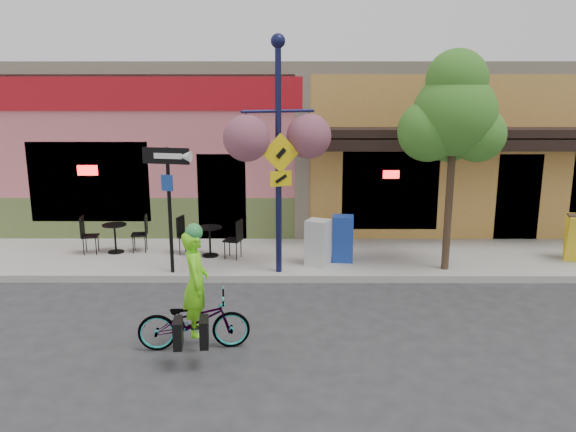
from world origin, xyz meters
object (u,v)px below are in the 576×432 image
object	(u,v)px
building	(331,141)
newspaper_box_blue	(343,238)
newspaper_box_grey	(318,243)
street_tree	(452,162)
bicycle	(194,321)
cyclist_rider	(196,299)
lamp_post	(278,158)
one_way_sign	(170,211)

from	to	relation	value
building	newspaper_box_blue	xyz separation A→B (m)	(-0.14, -5.96, -1.59)
newspaper_box_grey	street_tree	xyz separation A→B (m)	(2.68, -0.27, 1.78)
bicycle	cyclist_rider	xyz separation A→B (m)	(0.05, 0.00, 0.36)
building	newspaper_box_blue	bearing A→B (deg)	-91.37
building	street_tree	world-z (taller)	street_tree
bicycle	newspaper_box_grey	bearing A→B (deg)	-35.30
newspaper_box_blue	newspaper_box_grey	world-z (taller)	newspaper_box_blue
lamp_post	bicycle	bearing A→B (deg)	-132.80
building	cyclist_rider	xyz separation A→B (m)	(-2.70, -9.95, -1.45)
lamp_post	street_tree	bearing A→B (deg)	-18.91
cyclist_rider	street_tree	distance (m)	6.02
bicycle	newspaper_box_blue	bearing A→B (deg)	-39.51
newspaper_box_grey	street_tree	bearing A→B (deg)	18.58
cyclist_rider	bicycle	bearing A→B (deg)	83.69
building	newspaper_box_grey	size ratio (longest dim) A/B	18.35
building	cyclist_rider	size ratio (longest dim) A/B	11.37
newspaper_box_blue	street_tree	distance (m)	2.82
lamp_post	newspaper_box_blue	distance (m)	2.45
cyclist_rider	one_way_sign	world-z (taller)	one_way_sign
one_way_sign	cyclist_rider	bearing A→B (deg)	-59.03
cyclist_rider	one_way_sign	size ratio (longest dim) A/B	0.62
newspaper_box_blue	street_tree	world-z (taller)	street_tree
one_way_sign	newspaper_box_blue	size ratio (longest dim) A/B	2.55
building	bicycle	distance (m)	10.48
building	one_way_sign	xyz separation A→B (m)	(-3.74, -6.77, -0.81)
bicycle	street_tree	world-z (taller)	street_tree
newspaper_box_blue	street_tree	bearing A→B (deg)	-9.17
building	lamp_post	bearing A→B (deg)	-102.84
one_way_sign	street_tree	bearing A→B (deg)	15.47
building	newspaper_box_grey	xyz separation A→B (m)	(-0.70, -6.25, -1.60)
bicycle	lamp_post	bearing A→B (deg)	-27.02
newspaper_box_blue	cyclist_rider	bearing A→B (deg)	-117.08
one_way_sign	street_tree	world-z (taller)	street_tree
newspaper_box_blue	lamp_post	bearing A→B (deg)	-145.85
building	street_tree	xyz separation A→B (m)	(1.98, -6.52, 0.17)
lamp_post	one_way_sign	world-z (taller)	lamp_post
building	lamp_post	distance (m)	6.89
one_way_sign	building	bearing A→B (deg)	74.09
building	cyclist_rider	world-z (taller)	building
lamp_post	one_way_sign	distance (m)	2.46
lamp_post	street_tree	xyz separation A→B (m)	(3.51, 0.20, -0.10)
one_way_sign	newspaper_box_grey	bearing A→B (deg)	22.67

